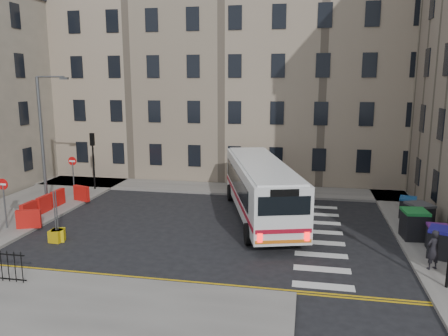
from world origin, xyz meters
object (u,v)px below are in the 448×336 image
(wheelie_bin_d, at_px, (419,216))
(bollard_yellow, at_px, (59,235))
(streetlamp, at_px, (42,139))
(bus, at_px, (261,187))
(wheelie_bin_e, at_px, (408,207))
(wheelie_bin_b, at_px, (438,238))
(pedestrian, at_px, (433,250))
(wheelie_bin_a, at_px, (441,242))
(wheelie_bin_c, at_px, (414,224))
(bollard_chevron, at_px, (57,236))

(wheelie_bin_d, distance_m, bollard_yellow, 18.70)
(streetlamp, bearing_deg, bus, 1.28)
(wheelie_bin_d, height_order, wheelie_bin_e, wheelie_bin_d)
(wheelie_bin_d, bearing_deg, bollard_yellow, 173.62)
(wheelie_bin_b, height_order, pedestrian, pedestrian)
(wheelie_bin_a, distance_m, bollard_yellow, 18.14)
(bus, xyz_separation_m, bollard_yellow, (-9.51, -5.72, -1.58))
(pedestrian, xyz_separation_m, bollard_yellow, (-17.38, 0.41, -0.70))
(wheelie_bin_a, bearing_deg, wheelie_bin_d, 112.58)
(wheelie_bin_e, bearing_deg, wheelie_bin_d, -72.74)
(streetlamp, height_order, pedestrian, streetlamp)
(streetlamp, height_order, wheelie_bin_c, streetlamp)
(wheelie_bin_e, relative_size, bollard_yellow, 2.06)
(wheelie_bin_a, distance_m, wheelie_bin_e, 5.94)
(wheelie_bin_e, relative_size, bollard_chevron, 2.06)
(bus, height_order, bollard_yellow, bus)
(wheelie_bin_c, bearing_deg, wheelie_bin_a, -79.20)
(wheelie_bin_d, distance_m, bollard_chevron, 18.77)
(bus, xyz_separation_m, wheelie_bin_b, (8.67, -3.84, -1.13))
(streetlamp, bearing_deg, wheelie_bin_e, 4.15)
(streetlamp, distance_m, pedestrian, 22.51)
(streetlamp, bearing_deg, wheelie_bin_b, -9.01)
(streetlamp, xyz_separation_m, bus, (13.62, 0.30, -2.46))
(wheelie_bin_e, bearing_deg, streetlamp, -161.95)
(streetlamp, height_order, bollard_yellow, streetlamp)
(streetlamp, xyz_separation_m, wheelie_bin_e, (22.02, 1.60, -3.60))
(wheelie_bin_a, relative_size, wheelie_bin_d, 0.94)
(wheelie_bin_e, height_order, pedestrian, pedestrian)
(bus, distance_m, wheelie_bin_d, 8.62)
(streetlamp, bearing_deg, wheelie_bin_c, -5.49)
(bollard_chevron, bearing_deg, wheelie_bin_d, 15.48)
(bollard_yellow, bearing_deg, bus, 31.03)
(wheelie_bin_d, relative_size, wheelie_bin_e, 1.28)
(bus, relative_size, bollard_yellow, 20.31)
(bus, relative_size, wheelie_bin_e, 9.87)
(wheelie_bin_b, xyz_separation_m, wheelie_bin_e, (-0.27, 5.13, -0.01))
(wheelie_bin_e, height_order, bollard_chevron, wheelie_bin_e)
(wheelie_bin_b, bearing_deg, wheelie_bin_a, -92.53)
(bus, xyz_separation_m, pedestrian, (7.86, -6.13, -0.87))
(wheelie_bin_e, bearing_deg, wheelie_bin_a, -74.32)
(wheelie_bin_b, relative_size, bollard_yellow, 1.96)
(wheelie_bin_d, bearing_deg, bus, 152.91)
(streetlamp, xyz_separation_m, wheelie_bin_a, (22.21, -4.34, -3.53))
(bus, distance_m, wheelie_bin_a, 9.82)
(wheelie_bin_d, height_order, bollard_yellow, wheelie_bin_d)
(streetlamp, relative_size, wheelie_bin_e, 6.59)
(wheelie_bin_d, relative_size, bollard_yellow, 2.64)
(wheelie_bin_a, xyz_separation_m, wheelie_bin_b, (0.08, 0.80, -0.07))
(wheelie_bin_a, height_order, wheelie_bin_b, wheelie_bin_a)
(pedestrian, distance_m, bollard_chevron, 17.44)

